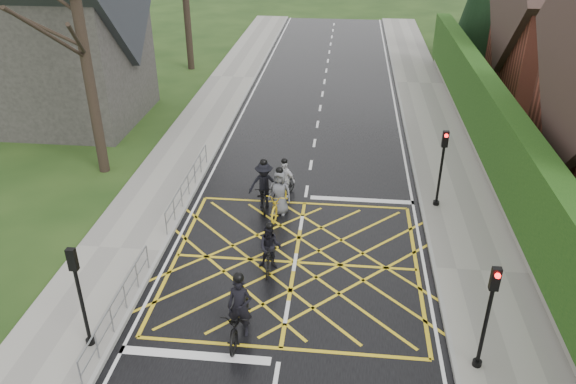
% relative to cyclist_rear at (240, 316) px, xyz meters
% --- Properties ---
extents(ground, '(120.00, 120.00, 0.00)m').
position_rel_cyclist_rear_xyz_m(ground, '(1.17, 3.59, -0.67)').
color(ground, black).
rests_on(ground, ground).
extents(road, '(9.00, 80.00, 0.01)m').
position_rel_cyclist_rear_xyz_m(road, '(1.17, 3.59, -0.67)').
color(road, black).
rests_on(road, ground).
extents(sidewalk_right, '(3.00, 80.00, 0.15)m').
position_rel_cyclist_rear_xyz_m(sidewalk_right, '(7.17, 3.59, -0.60)').
color(sidewalk_right, gray).
rests_on(sidewalk_right, ground).
extents(sidewalk_left, '(3.00, 80.00, 0.15)m').
position_rel_cyclist_rear_xyz_m(sidewalk_left, '(-4.83, 3.59, -0.60)').
color(sidewalk_left, gray).
rests_on(sidewalk_left, ground).
extents(stone_wall, '(0.50, 38.00, 0.70)m').
position_rel_cyclist_rear_xyz_m(stone_wall, '(8.92, 9.59, -0.32)').
color(stone_wall, slate).
rests_on(stone_wall, ground).
extents(hedge, '(0.90, 38.00, 2.80)m').
position_rel_cyclist_rear_xyz_m(hedge, '(8.92, 9.59, 1.43)').
color(hedge, '#11380F').
rests_on(hedge, stone_wall).
extents(church, '(8.80, 7.80, 11.00)m').
position_rel_cyclist_rear_xyz_m(church, '(-12.36, 15.59, 4.26)').
color(church, '#2D2B28').
rests_on(church, ground).
extents(railing_south, '(0.05, 5.04, 1.03)m').
position_rel_cyclist_rear_xyz_m(railing_south, '(-3.48, 0.09, 0.11)').
color(railing_south, slate).
rests_on(railing_south, ground).
extents(railing_north, '(0.05, 6.04, 1.03)m').
position_rel_cyclist_rear_xyz_m(railing_north, '(-3.48, 7.59, 0.12)').
color(railing_north, slate).
rests_on(railing_north, ground).
extents(traffic_light_ne, '(0.24, 0.31, 3.21)m').
position_rel_cyclist_rear_xyz_m(traffic_light_ne, '(6.27, 7.78, 0.99)').
color(traffic_light_ne, black).
rests_on(traffic_light_ne, ground).
extents(traffic_light_se, '(0.24, 0.31, 3.21)m').
position_rel_cyclist_rear_xyz_m(traffic_light_se, '(6.27, -0.62, 0.99)').
color(traffic_light_se, black).
rests_on(traffic_light_se, ground).
extents(traffic_light_sw, '(0.24, 0.31, 3.21)m').
position_rel_cyclist_rear_xyz_m(traffic_light_sw, '(-3.93, -0.91, 0.99)').
color(traffic_light_sw, black).
rests_on(traffic_light_sw, ground).
extents(cyclist_rear, '(0.82, 2.15, 2.07)m').
position_rel_cyclist_rear_xyz_m(cyclist_rear, '(0.00, 0.00, 0.00)').
color(cyclist_rear, black).
rests_on(cyclist_rear, ground).
extents(cyclist_back, '(0.76, 1.70, 1.71)m').
position_rel_cyclist_rear_xyz_m(cyclist_back, '(0.40, 3.19, -0.03)').
color(cyclist_back, black).
rests_on(cyclist_back, ground).
extents(cyclist_mid, '(1.30, 2.17, 2.02)m').
position_rel_cyclist_rear_xyz_m(cyclist_mid, '(-0.38, 7.21, 0.07)').
color(cyclist_mid, black).
rests_on(cyclist_mid, ground).
extents(cyclist_front, '(1.12, 1.76, 1.71)m').
position_rel_cyclist_rear_xyz_m(cyclist_front, '(0.32, 7.99, -0.04)').
color(cyclist_front, black).
rests_on(cyclist_front, ground).
extents(cyclist_lead, '(1.00, 2.10, 1.96)m').
position_rel_cyclist_rear_xyz_m(cyclist_lead, '(0.29, 6.69, 0.01)').
color(cyclist_lead, gold).
rests_on(cyclist_lead, ground).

